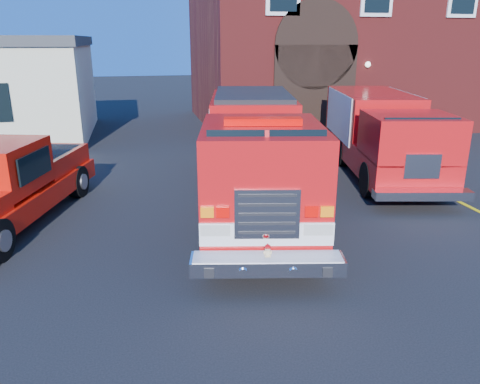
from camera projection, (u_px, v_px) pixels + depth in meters
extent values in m
plane|color=black|center=(229.00, 230.00, 10.85)|extent=(100.00, 100.00, 0.00)
cube|color=yellow|center=(448.00, 196.00, 13.13)|extent=(0.12, 3.00, 0.01)
cube|color=yellow|center=(393.00, 169.00, 15.91)|extent=(0.12, 3.00, 0.01)
cube|color=yellow|center=(354.00, 150.00, 18.69)|extent=(0.12, 3.00, 0.01)
cube|color=maroon|center=(344.00, 44.00, 24.47)|extent=(15.00, 10.00, 8.00)
cube|color=black|center=(314.00, 94.00, 19.70)|extent=(3.60, 0.12, 4.00)
cylinder|color=black|center=(317.00, 45.00, 19.08)|extent=(3.60, 0.12, 3.60)
cylinder|color=black|center=(211.00, 232.00, 9.41)|extent=(0.53, 1.08, 1.03)
cylinder|color=black|center=(313.00, 231.00, 9.44)|extent=(0.53, 1.08, 1.03)
cube|color=red|center=(255.00, 177.00, 12.19)|extent=(4.01, 8.73, 0.84)
cube|color=red|center=(252.00, 122.00, 13.90)|extent=(3.13, 4.51, 1.50)
cube|color=red|center=(262.00, 160.00, 9.26)|extent=(2.90, 3.41, 1.41)
cube|color=black|center=(267.00, 156.00, 8.03)|extent=(2.03, 0.49, 0.88)
cube|color=#C80704|center=(263.00, 121.00, 9.01)|extent=(1.53, 0.62, 0.13)
cube|color=white|center=(267.00, 234.00, 8.10)|extent=(2.31, 0.53, 0.41)
cube|color=silver|center=(267.00, 214.00, 7.98)|extent=(1.11, 0.28, 0.88)
cube|color=silver|center=(267.00, 264.00, 7.99)|extent=(2.67, 1.04, 0.26)
cube|color=#B7B7BF|center=(213.00, 122.00, 13.88)|extent=(0.72, 3.31, 1.22)
cube|color=#B7B7BF|center=(292.00, 122.00, 13.92)|extent=(0.72, 3.31, 1.22)
sphere|color=#D8BE87|center=(268.00, 253.00, 7.93)|extent=(0.15, 0.15, 0.13)
sphere|color=#D8BE87|center=(268.00, 248.00, 7.89)|extent=(0.12, 0.12, 0.10)
sphere|color=#D8BE87|center=(265.00, 246.00, 7.89)|extent=(0.05, 0.05, 0.04)
sphere|color=#D8BE87|center=(270.00, 246.00, 7.89)|extent=(0.05, 0.05, 0.04)
ellipsoid|color=#B8020A|center=(268.00, 246.00, 7.89)|extent=(0.13, 0.13, 0.06)
cylinder|color=#B8020A|center=(268.00, 247.00, 7.88)|extent=(0.15, 0.15, 0.01)
cube|color=red|center=(4.00, 199.00, 11.11)|extent=(3.79, 6.37, 0.49)
cube|color=red|center=(37.00, 162.00, 12.63)|extent=(2.57, 2.76, 0.60)
cylinder|color=black|center=(369.00, 180.00, 12.97)|extent=(0.52, 1.04, 0.99)
cylinder|color=black|center=(440.00, 180.00, 12.97)|extent=(0.52, 1.04, 0.99)
cube|color=red|center=(379.00, 150.00, 15.29)|extent=(3.76, 7.54, 0.81)
cube|color=red|center=(371.00, 112.00, 16.25)|extent=(3.18, 4.89, 1.35)
cube|color=red|center=(410.00, 136.00, 12.59)|extent=(2.67, 2.60, 1.17)
cube|color=#B7B7BF|center=(338.00, 114.00, 16.28)|extent=(0.85, 3.71, 1.53)
cube|color=#B7B7BF|center=(403.00, 114.00, 16.28)|extent=(0.85, 3.71, 1.53)
cube|color=silver|center=(422.00, 195.00, 11.73)|extent=(2.47, 0.92, 0.23)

